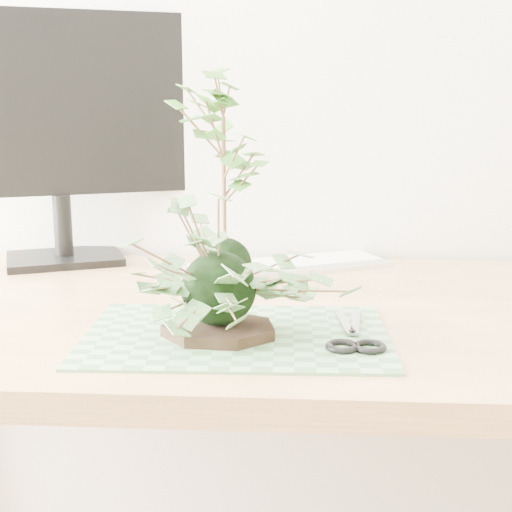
# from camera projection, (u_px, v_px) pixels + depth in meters

# --- Properties ---
(desk) EXTENTS (1.60, 0.70, 0.74)m
(desk) POSITION_uv_depth(u_px,v_px,m) (249.00, 359.00, 1.13)
(desk) COLOR tan
(desk) RESTS_ON ground_plane
(cutting_mat) EXTENTS (0.42, 0.29, 0.00)m
(cutting_mat) POSITION_uv_depth(u_px,v_px,m) (236.00, 335.00, 0.97)
(cutting_mat) COLOR #466F45
(cutting_mat) RESTS_ON desk
(stone_dish) EXTENTS (0.17, 0.17, 0.01)m
(stone_dish) POSITION_uv_depth(u_px,v_px,m) (219.00, 330.00, 0.96)
(stone_dish) COLOR black
(stone_dish) RESTS_ON cutting_mat
(ivy_kokedama) EXTENTS (0.34, 0.34, 0.20)m
(ivy_kokedama) POSITION_uv_depth(u_px,v_px,m) (218.00, 254.00, 0.94)
(ivy_kokedama) COLOR black
(ivy_kokedama) RESTS_ON stone_dish
(maple_kokedama) EXTENTS (0.27, 0.27, 0.38)m
(maple_kokedama) POSITION_uv_depth(u_px,v_px,m) (223.00, 131.00, 1.14)
(maple_kokedama) COLOR black
(maple_kokedama) RESTS_ON desk
(keyboard) EXTENTS (0.40, 0.27, 0.02)m
(keyboard) POSITION_uv_depth(u_px,v_px,m) (287.00, 265.00, 1.35)
(keyboard) COLOR silver
(keyboard) RESTS_ON desk
(monitor) EXTENTS (0.51, 0.24, 0.48)m
(monitor) POSITION_uv_depth(u_px,v_px,m) (58.00, 120.00, 1.36)
(monitor) COLOR black
(monitor) RESTS_ON desk
(scissors) EXTENTS (0.08, 0.18, 0.01)m
(scissors) POSITION_uv_depth(u_px,v_px,m) (354.00, 341.00, 0.93)
(scissors) COLOR gray
(scissors) RESTS_ON cutting_mat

